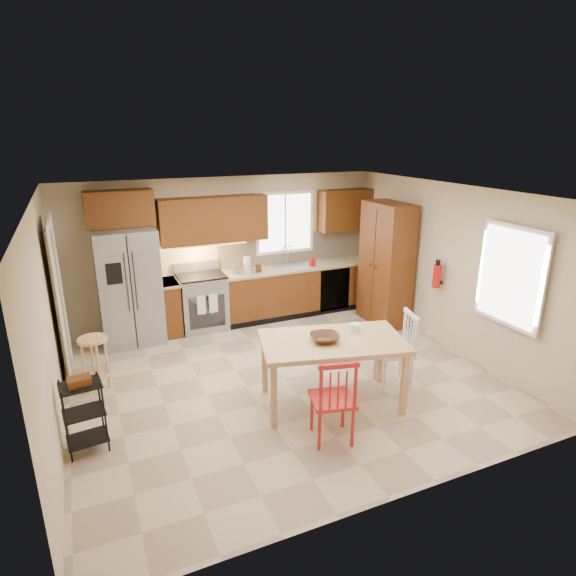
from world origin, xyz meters
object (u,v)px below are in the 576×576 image
Objects in this scene: refrigerator at (129,287)px; pantry at (386,264)px; table_bowl at (325,342)px; fire_extinguisher at (437,276)px; range_stove at (202,303)px; bar_stool at (96,365)px; soap_bottle at (313,261)px; chair_red at (332,398)px; chair_white at (394,350)px; dining_table at (332,372)px; utility_cart at (84,416)px; table_jar at (355,329)px.

refrigerator is 0.87× the size of pantry.
refrigerator is 3.47m from table_bowl.
range_stove is at bearing 147.38° from fire_extinguisher.
soap_bottle is at bearing 30.04° from bar_stool.
chair_red is at bearing -149.37° from fire_extinguisher.
fire_extinguisher reaches higher than chair_red.
bar_stool is at bearing 82.46° from chair_white.
refrigerator is at bearing 138.42° from dining_table.
utility_cart is (-3.75, 0.16, -0.10)m from chair_white.
range_stove is at bearing 177.60° from soap_bottle.
chair_white reaches higher than utility_cart.
chair_red is (-1.53, -3.54, -0.49)m from soap_bottle.
refrigerator is at bearing 67.84° from utility_cart.
table_bowl is at bearing -75.92° from range_stove.
utility_cart is (-3.98, -2.67, -0.59)m from soap_bottle.
range_stove is 2.10m from soap_bottle.
chair_white is (1.30, 0.70, 0.00)m from chair_red.
refrigerator is 2.43× the size of bar_stool.
table_bowl is at bearing -158.97° from fire_extinguisher.
chair_red reaches higher than bar_stool.
chair_white is (1.80, -2.92, 0.04)m from range_stove.
chair_white reaches higher than range_stove.
refrigerator is 3.68m from table_jar.
utility_cart is (-3.18, 0.11, -0.47)m from table_jar.
refrigerator is 2.25× the size of utility_cart.
fire_extinguisher is (3.18, -2.04, 0.64)m from range_stove.
refrigerator reaches higher than table_jar.
chair_red reaches higher than utility_cart.
refrigerator is 3.95m from chair_red.
bar_stool is (-4.76, -0.53, -0.67)m from pantry.
refrigerator reaches higher than chair_red.
pantry is (2.98, -0.99, 0.59)m from range_stove.
range_stove is 2.66× the size of table_bowl.
utility_cart is at bearing -88.47° from bar_stool.
soap_bottle is 0.19× the size of chair_red.
bar_stool is at bearing 76.43° from utility_cart.
chair_red is at bearing -110.52° from table_bowl.
bar_stool is at bearing 151.17° from chair_red.
utility_cart is at bearing -146.11° from soap_bottle.
pantry is 5.28m from utility_cart.
chair_white is at bearing 16.92° from dining_table.
range_stove is (1.15, 0.06, -0.45)m from refrigerator.
pantry is at bearing 56.92° from dining_table.
chair_white is (0.95, 0.05, 0.09)m from dining_table.
chair_white is (-1.18, -1.94, -0.55)m from pantry.
dining_table is at bearing -55.48° from refrigerator.
refrigerator is at bearing 59.80° from chair_white.
chair_white reaches higher than table_bowl.
soap_bottle reaches higher than chair_white.
soap_bottle is 0.09× the size of pantry.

